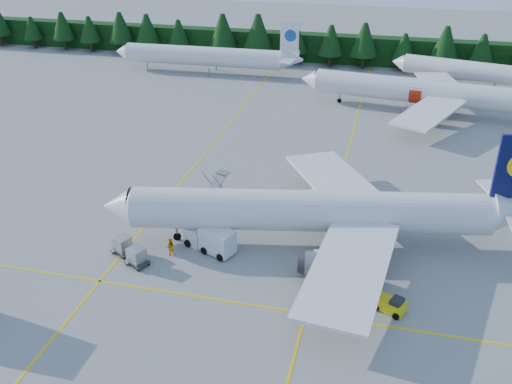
% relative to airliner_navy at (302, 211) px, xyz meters
% --- Properties ---
extents(ground, '(320.00, 320.00, 0.00)m').
position_rel_airliner_navy_xyz_m(ground, '(-3.60, -5.48, -3.82)').
color(ground, gray).
rests_on(ground, ground).
extents(taxi_stripe_a, '(0.25, 120.00, 0.01)m').
position_rel_airliner_navy_xyz_m(taxi_stripe_a, '(-17.60, 14.52, -3.81)').
color(taxi_stripe_a, yellow).
rests_on(taxi_stripe_a, ground).
extents(taxi_stripe_b, '(0.25, 120.00, 0.01)m').
position_rel_airliner_navy_xyz_m(taxi_stripe_b, '(2.40, 14.52, -3.81)').
color(taxi_stripe_b, yellow).
rests_on(taxi_stripe_b, ground).
extents(taxi_stripe_cross, '(80.00, 0.25, 0.01)m').
position_rel_airliner_navy_xyz_m(taxi_stripe_cross, '(-3.60, -11.48, -3.81)').
color(taxi_stripe_cross, yellow).
rests_on(taxi_stripe_cross, ground).
extents(treeline_hedge, '(220.00, 4.00, 6.00)m').
position_rel_airliner_navy_xyz_m(treeline_hedge, '(-3.60, 76.52, -0.82)').
color(treeline_hedge, black).
rests_on(treeline_hedge, ground).
extents(airliner_navy, '(43.24, 35.24, 12.70)m').
position_rel_airliner_navy_xyz_m(airliner_navy, '(0.00, 0.00, 0.00)').
color(airliner_navy, silver).
rests_on(airliner_navy, ground).
extents(airliner_red, '(41.03, 33.56, 11.96)m').
position_rel_airliner_navy_xyz_m(airliner_red, '(11.03, 46.49, -0.22)').
color(airliner_red, silver).
rests_on(airliner_red, ground).
extents(airliner_far_left, '(39.43, 4.65, 11.47)m').
position_rel_airliner_navy_xyz_m(airliner_far_left, '(-32.48, 60.91, -0.22)').
color(airliner_far_left, silver).
rests_on(airliner_far_left, ground).
extents(airliner_far_right, '(35.82, 11.51, 10.60)m').
position_rel_airliner_navy_xyz_m(airliner_far_right, '(23.56, 63.14, -0.49)').
color(airliner_far_right, silver).
rests_on(airliner_far_right, ground).
extents(airstairs, '(4.22, 5.69, 3.38)m').
position_rel_airliner_navy_xyz_m(airstairs, '(-12.18, 5.11, -3.08)').
color(airstairs, silver).
rests_on(airstairs, ground).
extents(service_truck, '(5.96, 4.03, 2.71)m').
position_rel_airliner_navy_xyz_m(service_truck, '(-9.02, -3.58, -2.48)').
color(service_truck, white).
rests_on(service_truck, ground).
extents(baggage_tug, '(3.05, 2.42, 1.44)m').
position_rel_airliner_navy_xyz_m(baggage_tug, '(9.66, -9.30, -3.11)').
color(baggage_tug, yellow).
rests_on(baggage_tug, ground).
extents(uld_pair, '(4.95, 3.96, 1.66)m').
position_rel_airliner_navy_xyz_m(uld_pair, '(-16.35, -7.32, -2.70)').
color(uld_pair, '#323527').
rests_on(uld_pair, ground).
extents(crew_a, '(0.81, 0.62, 2.00)m').
position_rel_airliner_navy_xyz_m(crew_a, '(-8.07, -3.03, -2.82)').
color(crew_a, orange).
rests_on(crew_a, ground).
extents(crew_b, '(1.09, 0.96, 1.89)m').
position_rel_airliner_navy_xyz_m(crew_b, '(-12.65, -5.52, -2.87)').
color(crew_b, orange).
rests_on(crew_b, ground).
extents(crew_c, '(0.57, 0.82, 1.95)m').
position_rel_airliner_navy_xyz_m(crew_c, '(3.00, -6.15, -2.84)').
color(crew_c, orange).
rests_on(crew_c, ground).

